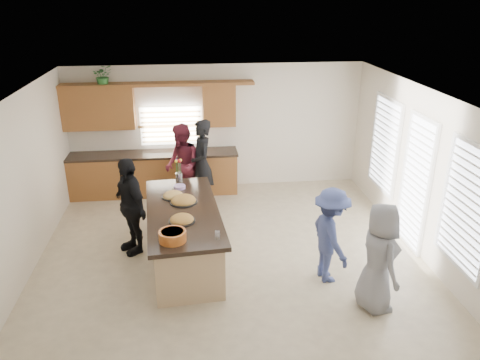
{
  "coord_description": "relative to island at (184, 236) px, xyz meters",
  "views": [
    {
      "loc": [
        -0.61,
        -7.14,
        4.27
      ],
      "look_at": [
        0.24,
        0.44,
        1.15
      ],
      "focal_mm": 35.0,
      "sensor_mm": 36.0,
      "label": 1
    }
  ],
  "objects": [
    {
      "name": "island",
      "position": [
        0.0,
        0.0,
        0.0
      ],
      "size": [
        1.36,
        2.78,
        0.95
      ],
      "rotation": [
        0.0,
        0.0,
        0.08
      ],
      "color": "tan",
      "rests_on": "ground"
    },
    {
      "name": "platter_back",
      "position": [
        -0.16,
        0.5,
        0.52
      ],
      "size": [
        0.39,
        0.39,
        0.16
      ],
      "color": "black",
      "rests_on": "island"
    },
    {
      "name": "floor",
      "position": [
        0.77,
        0.22,
        -0.45
      ],
      "size": [
        6.5,
        6.5,
        0.0
      ],
      "primitive_type": "plane",
      "color": "beige",
      "rests_on": "ground"
    },
    {
      "name": "woman_left_mid",
      "position": [
        -0.01,
        2.28,
        0.42
      ],
      "size": [
        0.88,
        1.01,
        1.74
      ],
      "primitive_type": "imported",
      "rotation": [
        0.0,
        0.0,
        -1.26
      ],
      "color": "maroon",
      "rests_on": "ground"
    },
    {
      "name": "platter_front",
      "position": [
        -0.01,
        -0.43,
        0.52
      ],
      "size": [
        0.41,
        0.41,
        0.17
      ],
      "color": "black",
      "rests_on": "island"
    },
    {
      "name": "potted_plant",
      "position": [
        -1.56,
        3.04,
        2.17
      ],
      "size": [
        0.47,
        0.43,
        0.45
      ],
      "primitive_type": "imported",
      "rotation": [
        0.0,
        0.0,
        0.24
      ],
      "color": "#317B33",
      "rests_on": "back_cabinetry"
    },
    {
      "name": "woman_left_front",
      "position": [
        -0.89,
        0.43,
        0.41
      ],
      "size": [
        0.88,
        1.08,
        1.72
      ],
      "primitive_type": "imported",
      "rotation": [
        0.0,
        0.0,
        -1.03
      ],
      "color": "black",
      "rests_on": "ground"
    },
    {
      "name": "platter_mid",
      "position": [
        0.02,
        0.27,
        0.53
      ],
      "size": [
        0.47,
        0.47,
        0.19
      ],
      "color": "black",
      "rests_on": "island"
    },
    {
      "name": "woman_left_back",
      "position": [
        0.39,
        2.12,
        0.48
      ],
      "size": [
        0.55,
        0.74,
        1.87
      ],
      "primitive_type": "imported",
      "rotation": [
        0.0,
        0.0,
        -1.42
      ],
      "color": "black",
      "rests_on": "ground"
    },
    {
      "name": "plate_stack",
      "position": [
        -0.06,
        0.88,
        0.53
      ],
      "size": [
        0.21,
        0.21,
        0.06
      ],
      "primitive_type": "cylinder",
      "color": "#BC95D9",
      "rests_on": "island"
    },
    {
      "name": "woman_right_back",
      "position": [
        2.25,
        -0.8,
        0.32
      ],
      "size": [
        0.7,
        1.06,
        1.54
      ],
      "primitive_type": "imported",
      "rotation": [
        0.0,
        0.0,
        1.7
      ],
      "color": "#39457C",
      "rests_on": "ground"
    },
    {
      "name": "woman_right_front",
      "position": [
        2.7,
        -1.57,
        0.36
      ],
      "size": [
        0.6,
        0.85,
        1.63
      ],
      "primitive_type": "imported",
      "rotation": [
        0.0,
        0.0,
        1.68
      ],
      "color": "slate",
      "rests_on": "ground"
    },
    {
      "name": "salad_bowl",
      "position": [
        -0.14,
        -1.02,
        0.58
      ],
      "size": [
        0.39,
        0.39,
        0.15
      ],
      "color": "#C36123",
      "rests_on": "island"
    },
    {
      "name": "clear_cup",
      "position": [
        0.5,
        -1.03,
        0.55
      ],
      "size": [
        0.08,
        0.08,
        0.11
      ],
      "primitive_type": "cylinder",
      "color": "white",
      "rests_on": "island"
    },
    {
      "name": "flower_vase",
      "position": [
        -0.06,
        1.24,
        0.72
      ],
      "size": [
        0.14,
        0.14,
        0.43
      ],
      "color": "silver",
      "rests_on": "island"
    },
    {
      "name": "right_wall_glazing",
      "position": [
        3.99,
        0.09,
        0.89
      ],
      "size": [
        0.06,
        4.0,
        2.25
      ],
      "color": "white",
      "rests_on": "ground"
    },
    {
      "name": "room_shell",
      "position": [
        0.77,
        0.22,
        1.45
      ],
      "size": [
        6.52,
        6.02,
        2.81
      ],
      "color": "silver",
      "rests_on": "ground"
    },
    {
      "name": "back_cabinetry",
      "position": [
        -0.69,
        2.96,
        0.46
      ],
      "size": [
        4.08,
        0.66,
        2.46
      ],
      "color": "brown",
      "rests_on": "ground"
    }
  ]
}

